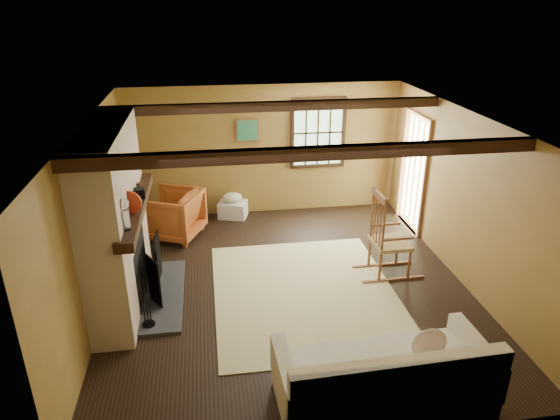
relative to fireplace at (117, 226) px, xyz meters
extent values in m
plane|color=black|center=(2.23, 0.00, -1.10)|extent=(5.50, 5.50, 0.00)
cube|color=olive|center=(2.23, 2.75, 0.10)|extent=(5.00, 0.02, 2.40)
cube|color=olive|center=(2.23, -2.75, 0.10)|extent=(5.00, 0.02, 2.40)
cube|color=olive|center=(-0.27, 0.00, 0.10)|extent=(0.02, 5.50, 2.40)
cube|color=olive|center=(4.73, 0.00, 0.10)|extent=(0.02, 5.50, 2.40)
cube|color=white|center=(2.23, 0.00, 1.30)|extent=(5.00, 5.50, 0.02)
cube|color=#311D10|center=(2.23, -1.20, 1.23)|extent=(5.00, 0.12, 0.14)
cube|color=#311D10|center=(2.23, 1.20, 1.23)|extent=(5.00, 0.12, 0.14)
cube|color=#311D10|center=(3.23, 2.72, 0.40)|extent=(1.02, 0.06, 1.32)
cube|color=#A8D3A1|center=(3.23, 2.75, 0.40)|extent=(0.90, 0.01, 1.20)
cube|color=#311D10|center=(3.23, 2.73, 0.40)|extent=(0.90, 0.03, 0.02)
cube|color=brown|center=(4.70, 1.70, -0.10)|extent=(0.06, 1.00, 2.06)
cube|color=#A8D3A1|center=(4.73, 1.70, -0.10)|extent=(0.01, 0.80, 1.85)
cube|color=brown|center=(1.93, 2.72, 0.50)|extent=(0.42, 0.03, 0.42)
cube|color=#226666|center=(1.93, 2.71, 0.50)|extent=(0.36, 0.01, 0.36)
cube|color=#A86741|center=(-0.02, 0.00, 0.10)|extent=(0.50, 2.20, 2.40)
cube|color=black|center=(0.05, 0.00, -0.65)|extent=(0.38, 1.00, 0.85)
cube|color=#3B3C41|center=(0.48, 0.00, -1.08)|extent=(0.55, 1.80, 0.05)
cube|color=#311D10|center=(0.26, 0.00, 0.25)|extent=(0.22, 2.30, 0.12)
cube|color=black|center=(0.41, -0.23, -0.72)|extent=(0.19, 0.30, 0.67)
cube|color=black|center=(0.41, 0.12, -0.72)|extent=(0.09, 0.33, 0.67)
cube|color=black|center=(0.41, 0.46, -0.72)|extent=(0.05, 0.34, 0.67)
cylinder|color=black|center=(0.35, -0.70, -1.04)|extent=(0.16, 0.16, 0.02)
cylinder|color=black|center=(0.32, -0.73, -0.72)|extent=(0.01, 0.01, 0.66)
cylinder|color=black|center=(0.35, -0.70, -0.72)|extent=(0.01, 0.01, 0.66)
cylinder|color=black|center=(0.38, -0.67, -0.72)|extent=(0.01, 0.01, 0.66)
cylinder|color=white|center=(0.25, -0.79, 0.43)|extent=(0.11, 0.11, 0.24)
sphere|color=white|center=(0.25, -0.79, 0.62)|extent=(0.13, 0.13, 0.13)
cylinder|color=#A82A13|center=(0.25, -0.34, 0.45)|extent=(0.29, 0.09, 0.29)
cube|color=black|center=(0.25, 0.17, 0.37)|extent=(0.25, 0.18, 0.13)
cylinder|color=#311D10|center=(0.25, 0.48, 0.35)|extent=(0.07, 0.07, 0.09)
cylinder|color=#311D10|center=(0.25, 0.49, 0.35)|extent=(0.07, 0.07, 0.08)
cube|color=beige|center=(2.43, -0.20, -1.10)|extent=(2.50, 3.00, 0.01)
cube|color=tan|center=(3.76, 0.15, -0.60)|extent=(0.53, 0.55, 0.06)
cube|color=brown|center=(3.54, 0.14, 0.14)|extent=(0.07, 0.51, 0.09)
cylinder|color=brown|center=(3.99, -0.07, -0.85)|extent=(0.04, 0.04, 0.49)
cylinder|color=brown|center=(3.98, 0.38, -0.85)|extent=(0.04, 0.04, 0.49)
cylinder|color=brown|center=(3.55, -0.08, -0.85)|extent=(0.04, 0.04, 0.49)
cylinder|color=brown|center=(3.53, 0.36, -0.85)|extent=(0.04, 0.04, 0.49)
cylinder|color=brown|center=(3.55, -0.08, -0.21)|extent=(0.04, 0.04, 0.83)
cylinder|color=brown|center=(3.53, 0.36, -0.21)|extent=(0.04, 0.04, 0.83)
cylinder|color=brown|center=(3.54, 0.03, -0.24)|extent=(0.02, 0.02, 0.69)
cylinder|color=brown|center=(3.54, 0.14, -0.24)|extent=(0.02, 0.02, 0.69)
cylinder|color=brown|center=(3.54, 0.25, -0.24)|extent=(0.02, 0.02, 0.69)
cube|color=brown|center=(3.77, -0.10, -0.41)|extent=(0.47, 0.06, 0.03)
cube|color=brown|center=(3.75, 0.39, -0.41)|extent=(0.47, 0.06, 0.03)
cube|color=brown|center=(3.77, -0.08, -1.09)|extent=(0.95, 0.07, 0.03)
cube|color=brown|center=(3.75, 0.37, -1.09)|extent=(0.95, 0.07, 0.03)
cube|color=silver|center=(2.79, -2.32, -0.88)|extent=(2.10, 1.00, 0.46)
cube|color=silver|center=(2.81, -2.71, -0.53)|extent=(2.08, 0.22, 0.57)
cube|color=silver|center=(1.81, -2.35, -0.67)|extent=(0.17, 0.94, 0.41)
cube|color=silver|center=(3.78, -2.29, -0.67)|extent=(0.17, 0.94, 0.41)
ellipsoid|color=silver|center=(3.31, -2.20, -0.53)|extent=(0.38, 0.14, 0.37)
cylinder|color=brown|center=(0.01, 2.56, -1.04)|extent=(0.41, 0.12, 0.12)
cylinder|color=brown|center=(0.14, 2.56, -1.04)|extent=(0.41, 0.12, 0.12)
cylinder|color=brown|center=(0.27, 2.56, -1.04)|extent=(0.41, 0.12, 0.12)
cylinder|color=brown|center=(0.01, 2.56, -0.92)|extent=(0.41, 0.12, 0.12)
cylinder|color=brown|center=(0.14, 2.56, -0.92)|extent=(0.41, 0.12, 0.12)
cylinder|color=brown|center=(0.27, 2.56, -0.92)|extent=(0.41, 0.12, 0.12)
cube|color=white|center=(1.60, 2.55, -0.95)|extent=(0.59, 0.51, 0.30)
ellipsoid|color=silver|center=(1.60, 2.55, -0.71)|extent=(0.38, 0.31, 0.18)
imported|color=#BF6026|center=(0.55, 1.89, -0.70)|extent=(1.17, 1.16, 0.81)
camera|label=1|loc=(1.20, -6.03, 2.72)|focal=32.00mm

